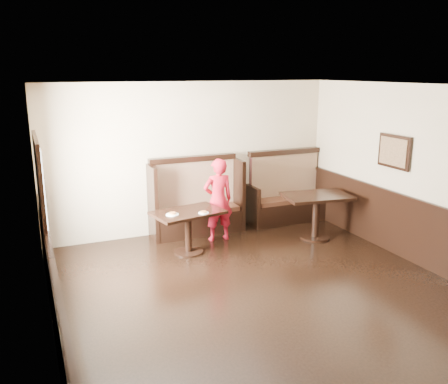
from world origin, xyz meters
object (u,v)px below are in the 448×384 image
child (218,200)px  booth_main (196,206)px  table_neighbor (316,206)px  booth_neighbor (286,198)px  table_main (188,221)px

child → booth_main: bearing=-64.3°
booth_main → child: bearing=-65.8°
table_neighbor → child: (-1.67, 0.61, 0.14)m
booth_neighbor → child: bearing=-163.1°
table_main → table_neighbor: (2.37, -0.22, 0.05)m
booth_neighbor → booth_main: bearing=179.9°
booth_main → table_neighbor: size_ratio=1.37×
booth_neighbor → child: child is taller
table_main → child: child is taller
table_neighbor → child: 1.79m
booth_main → table_neighbor: (1.91, -1.13, 0.09)m
booth_neighbor → table_main: 2.59m
booth_main → child: size_ratio=1.17×
booth_neighbor → child: size_ratio=1.10×
booth_main → child: 0.61m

